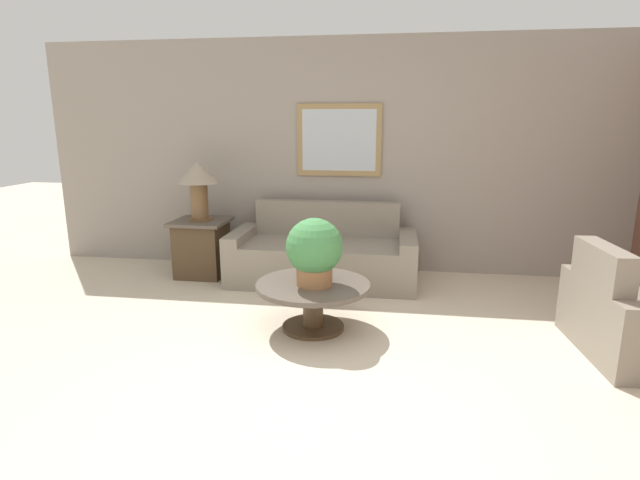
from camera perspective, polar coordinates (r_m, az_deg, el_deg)
ground_plane at (r=3.34m, az=2.50°, el=-17.11°), size 20.00×20.00×0.00m
wall_back at (r=5.72m, az=5.68°, el=9.43°), size 7.68×0.09×2.60m
couch_main at (r=5.39m, az=0.36°, el=-1.85°), size 1.98×0.88×0.83m
coffee_table at (r=4.15m, az=-0.80°, el=-6.36°), size 0.94×0.94×0.40m
side_table at (r=5.74m, az=-13.33°, el=-0.80°), size 0.59×0.59×0.63m
table_lamp at (r=5.60m, az=-13.75°, el=6.74°), size 0.46×0.46×0.64m
potted_plant_on_table at (r=3.98m, az=-0.65°, el=-1.16°), size 0.46×0.46×0.55m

